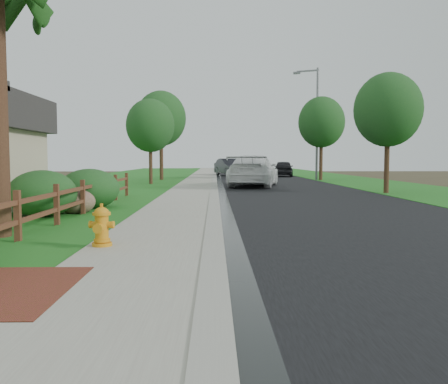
{
  "coord_description": "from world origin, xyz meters",
  "views": [
    {
      "loc": [
        0.42,
        -6.87,
        1.73
      ],
      "look_at": [
        0.66,
        5.11,
        0.9
      ],
      "focal_mm": 38.0,
      "sensor_mm": 36.0,
      "label": 1
    }
  ],
  "objects_px": {
    "fire_hydrant": "(102,227)",
    "dark_car_mid": "(283,168)",
    "ranch_fence": "(71,199)",
    "streetlight": "(315,117)",
    "white_suv": "(254,171)"
  },
  "relations": [
    {
      "from": "ranch_fence",
      "to": "white_suv",
      "type": "bearing_deg",
      "value": 68.45
    },
    {
      "from": "ranch_fence",
      "to": "fire_hydrant",
      "type": "height_order",
      "value": "ranch_fence"
    },
    {
      "from": "fire_hydrant",
      "to": "dark_car_mid",
      "type": "height_order",
      "value": "dark_car_mid"
    },
    {
      "from": "ranch_fence",
      "to": "fire_hydrant",
      "type": "bearing_deg",
      "value": -66.74
    },
    {
      "from": "white_suv",
      "to": "dark_car_mid",
      "type": "xyz_separation_m",
      "value": [
        4.33,
        16.78,
        -0.19
      ]
    },
    {
      "from": "streetlight",
      "to": "ranch_fence",
      "type": "bearing_deg",
      "value": -115.82
    },
    {
      "from": "streetlight",
      "to": "dark_car_mid",
      "type": "bearing_deg",
      "value": 99.45
    },
    {
      "from": "fire_hydrant",
      "to": "streetlight",
      "type": "distance_m",
      "value": 31.59
    },
    {
      "from": "fire_hydrant",
      "to": "dark_car_mid",
      "type": "bearing_deg",
      "value": 76.68
    },
    {
      "from": "ranch_fence",
      "to": "streetlight",
      "type": "height_order",
      "value": "streetlight"
    },
    {
      "from": "white_suv",
      "to": "dark_car_mid",
      "type": "distance_m",
      "value": 17.33
    },
    {
      "from": "ranch_fence",
      "to": "streetlight",
      "type": "bearing_deg",
      "value": 64.18
    },
    {
      "from": "streetlight",
      "to": "fire_hydrant",
      "type": "bearing_deg",
      "value": -109.14
    },
    {
      "from": "ranch_fence",
      "to": "dark_car_mid",
      "type": "distance_m",
      "value": 34.88
    },
    {
      "from": "fire_hydrant",
      "to": "dark_car_mid",
      "type": "xyz_separation_m",
      "value": [
        8.9,
        37.58,
        0.33
      ]
    }
  ]
}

